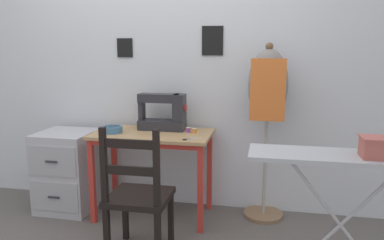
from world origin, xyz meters
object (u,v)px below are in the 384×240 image
Objects in this scene: sewing_machine at (165,113)px; ironing_board at (345,163)px; thread_spool_mid_table at (195,131)px; wooden_chair at (138,197)px; fabric_bowl at (113,129)px; dress_form at (268,96)px; scissors at (188,139)px; filing_cabinet at (68,171)px; storage_box at (381,148)px; thread_spool_near_machine at (188,130)px.

sewing_machine reaches higher than ironing_board.
wooden_chair is at bearing -111.29° from thread_spool_mid_table.
dress_form is (1.21, 0.22, 0.27)m from fabric_bowl.
thread_spool_mid_table is at bearing 86.83° from scissors.
scissors is 0.21m from thread_spool_mid_table.
wooden_chair is at bearing -136.30° from dress_form.
thread_spool_mid_table is (0.65, 0.10, -0.01)m from fabric_bowl.
thread_spool_mid_table is at bearing 1.89° from filing_cabinet.
fabric_bowl is at bearing 126.04° from wooden_chair.
dress_form is 1.10m from storage_box.
fabric_bowl is 1.26m from dress_form.
filing_cabinet is 0.65× the size of ironing_board.
scissors is 1.31m from storage_box.
wooden_chair is 1.29m from ironing_board.
thread_spool_mid_table reaches higher than filing_cabinet.
ironing_board reaches higher than scissors.
scissors is at bearing -78.58° from thread_spool_near_machine.
storage_box is (1.40, -0.14, 0.44)m from wooden_chair.
sewing_machine is 0.86m from wooden_chair.
scissors is (0.26, -0.30, -0.14)m from sewing_machine.
storage_box reaches higher than ironing_board.
filing_cabinet is 0.48× the size of dress_form.
ironing_board reaches higher than thread_spool_mid_table.
filing_cabinet is (-1.10, 0.17, -0.37)m from scissors.
thread_spool_near_machine reaches higher than filing_cabinet.
ironing_board is at bearing -37.31° from thread_spool_mid_table.
ironing_board is (1.24, -0.10, 0.34)m from wooden_chair.
storage_box is (1.16, -0.58, 0.15)m from scissors.
scissors is 1.17m from filing_cabinet.
thread_spool_near_machine is 0.04× the size of ironing_board.
fabric_bowl is 0.66m from thread_spool_mid_table.
thread_spool_near_machine reaches higher than thread_spool_mid_table.
sewing_machine is at bearing 146.08° from ironing_board.
storage_box reaches higher than wooden_chair.
fabric_bowl is 1.93m from storage_box.
scissors is 0.58m from wooden_chair.
wooden_chair is (-0.25, -0.65, -0.31)m from thread_spool_mid_table.
storage_box is (0.59, -0.91, -0.15)m from dress_form.
sewing_machine is at bearing 8.79° from filing_cabinet.
filing_cabinet is (-0.86, 0.61, -0.08)m from wooden_chair.
fabric_bowl reaches higher than scissors.
wooden_chair is at bearing -118.56° from scissors.
scissors is 0.08× the size of dress_form.
sewing_machine is at bearing 159.88° from thread_spool_near_machine.
thread_spool_near_machine is 0.68m from dress_form.
fabric_bowl is 1.76m from ironing_board.
ironing_board reaches higher than fabric_bowl.
thread_spool_mid_table is at bearing 142.69° from ironing_board.
wooden_chair is 1.05m from filing_cabinet.
thread_spool_mid_table is 0.21× the size of storage_box.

